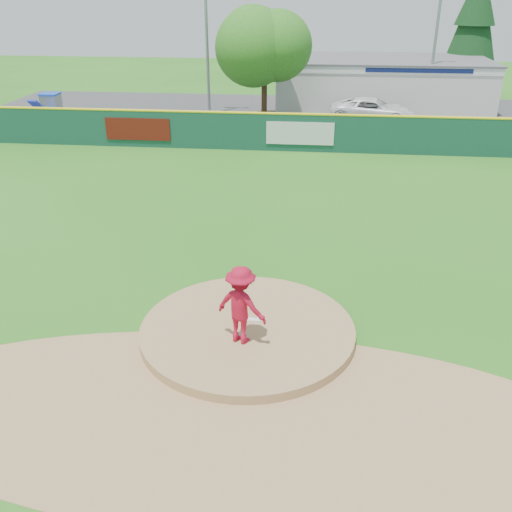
# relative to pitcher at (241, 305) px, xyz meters

# --- Properties ---
(ground) EXTENTS (120.00, 120.00, 0.00)m
(ground) POSITION_rel_pitcher_xyz_m (0.07, 0.63, -1.25)
(ground) COLOR #286B19
(ground) RESTS_ON ground
(pitchers_mound) EXTENTS (5.50, 5.50, 0.50)m
(pitchers_mound) POSITION_rel_pitcher_xyz_m (0.07, 0.63, -1.25)
(pitchers_mound) COLOR #9E774C
(pitchers_mound) RESTS_ON ground
(pitching_rubber) EXTENTS (0.60, 0.15, 0.04)m
(pitching_rubber) POSITION_rel_pitcher_xyz_m (0.07, 0.93, -0.98)
(pitching_rubber) COLOR white
(pitching_rubber) RESTS_ON pitchers_mound
(infield_dirt_arc) EXTENTS (15.40, 15.40, 0.01)m
(infield_dirt_arc) POSITION_rel_pitcher_xyz_m (0.07, -2.37, -1.24)
(infield_dirt_arc) COLOR #9E774C
(infield_dirt_arc) RESTS_ON ground
(parking_lot) EXTENTS (44.00, 16.00, 0.02)m
(parking_lot) POSITION_rel_pitcher_xyz_m (0.07, 27.63, -1.24)
(parking_lot) COLOR #38383A
(parking_lot) RESTS_ON ground
(pitcher) EXTENTS (1.47, 1.18, 2.00)m
(pitcher) POSITION_rel_pitcher_xyz_m (0.00, 0.00, 0.00)
(pitcher) COLOR #AB0E29
(pitcher) RESTS_ON pitchers_mound
(van) EXTENTS (5.70, 3.25, 1.50)m
(van) POSITION_rel_pitcher_xyz_m (5.07, 26.47, -0.48)
(van) COLOR white
(van) RESTS_ON parking_lot
(pool_building_grp) EXTENTS (15.20, 8.20, 3.31)m
(pool_building_grp) POSITION_rel_pitcher_xyz_m (6.07, 32.63, 0.42)
(pool_building_grp) COLOR silver
(pool_building_grp) RESTS_ON ground
(fence_banners) EXTENTS (12.47, 0.04, 1.20)m
(fence_banners) POSITION_rel_pitcher_xyz_m (-3.76, 18.55, -0.25)
(fence_banners) COLOR #59140C
(fence_banners) RESTS_ON ground
(playground_slide) EXTENTS (1.12, 3.15, 1.74)m
(playground_slide) POSITION_rel_pitcher_xyz_m (-15.97, 24.74, -0.37)
(playground_slide) COLOR blue
(playground_slide) RESTS_ON ground
(outfield_fence) EXTENTS (40.00, 0.14, 2.07)m
(outfield_fence) POSITION_rel_pitcher_xyz_m (0.07, 18.63, -0.16)
(outfield_fence) COLOR #134032
(outfield_fence) RESTS_ON ground
(deciduous_tree) EXTENTS (5.60, 5.60, 7.36)m
(deciduous_tree) POSITION_rel_pitcher_xyz_m (-1.93, 25.63, 3.31)
(deciduous_tree) COLOR #382314
(deciduous_tree) RESTS_ON ground
(conifer_tree) EXTENTS (4.40, 4.40, 9.50)m
(conifer_tree) POSITION_rel_pitcher_xyz_m (13.07, 36.63, 4.29)
(conifer_tree) COLOR #382314
(conifer_tree) RESTS_ON ground
(light_pole_left) EXTENTS (1.75, 0.25, 11.00)m
(light_pole_left) POSITION_rel_pitcher_xyz_m (-5.93, 27.63, 4.80)
(light_pole_left) COLOR gray
(light_pole_left) RESTS_ON ground
(light_pole_right) EXTENTS (1.75, 0.25, 10.00)m
(light_pole_right) POSITION_rel_pitcher_xyz_m (9.07, 29.63, 4.30)
(light_pole_right) COLOR gray
(light_pole_right) RESTS_ON ground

